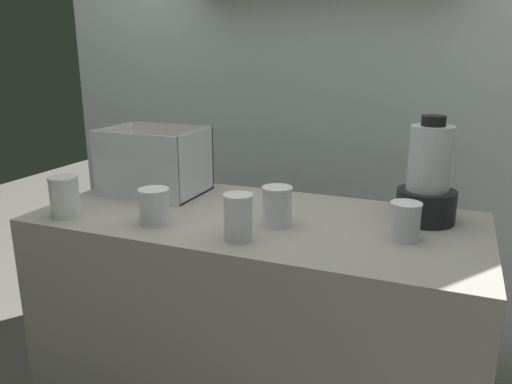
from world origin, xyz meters
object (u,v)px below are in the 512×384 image
Objects in this scene: juice_cup_pomegranate_right at (277,208)px; juice_cup_mango_far_right at (405,223)px; blender_pitcher at (428,181)px; juice_cup_pomegranate_left at (154,208)px; juice_cup_mango_middle at (238,220)px; carrot_display_bin at (153,173)px; juice_cup_mango_far_left at (65,199)px.

juice_cup_mango_far_right is at bearing 3.35° from juice_cup_pomegranate_right.
blender_pitcher is 0.83m from juice_cup_pomegranate_left.
juice_cup_mango_far_right is (0.72, 0.15, -0.00)m from juice_cup_pomegranate_left.
juice_cup_mango_middle is (0.29, -0.03, 0.01)m from juice_cup_pomegranate_left.
carrot_display_bin is 0.96m from blender_pitcher.
blender_pitcher is at bearing 23.53° from juice_cup_pomegranate_left.
juice_cup_mango_middle is (0.59, 0.02, -0.00)m from juice_cup_mango_far_left.
juice_cup_pomegranate_right is at bearing -176.65° from juice_cup_mango_far_right.
carrot_display_bin is at bearing 170.27° from juice_cup_mango_far_right.
juice_cup_mango_far_left is 0.67m from juice_cup_pomegranate_right.
carrot_display_bin is at bearing 123.92° from juice_cup_pomegranate_left.
juice_cup_mango_far_left is 1.22× the size of juice_cup_mango_far_right.
juice_cup_mango_far_left is at bearing -169.08° from juice_cup_mango_far_right.
juice_cup_pomegranate_left is (-0.76, -0.33, -0.08)m from blender_pitcher.
carrot_display_bin is 0.94m from juice_cup_mango_far_right.
blender_pitcher reaches higher than carrot_display_bin.
juice_cup_mango_middle reaches higher than juice_cup_pomegranate_left.
juice_cup_mango_far_right is at bearing 11.55° from juice_cup_pomegranate_left.
juice_cup_pomegranate_left is at bearing 174.46° from juice_cup_mango_middle.
carrot_display_bin is 0.58m from juice_cup_pomegranate_right.
juice_cup_mango_far_right is (-0.04, -0.18, -0.08)m from blender_pitcher.
carrot_display_bin is 2.68× the size of juice_cup_mango_middle.
juice_cup_pomegranate_right is 1.12× the size of juice_cup_mango_far_right.
juice_cup_pomegranate_left is 0.83× the size of juice_cup_mango_middle.
juice_cup_mango_far_left is at bearing -170.60° from juice_cup_pomegranate_left.
carrot_display_bin is 2.94× the size of juice_cup_pomegranate_right.
juice_cup_pomegranate_right is (0.65, 0.17, -0.00)m from juice_cup_mango_far_left.
carrot_display_bin is 3.29× the size of juice_cup_mango_far_right.
juice_cup_mango_far_left is 0.59m from juice_cup_mango_middle.
juice_cup_pomegranate_left is 0.37m from juice_cup_pomegranate_right.
juice_cup_mango_far_left is at bearing -104.62° from carrot_display_bin.
blender_pitcher is at bearing 37.40° from juice_cup_mango_middle.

